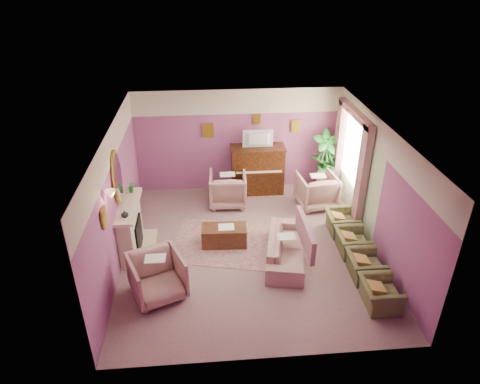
{
  "coord_description": "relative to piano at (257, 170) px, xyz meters",
  "views": [
    {
      "loc": [
        -0.87,
        -7.75,
        5.7
      ],
      "look_at": [
        -0.17,
        0.4,
        1.24
      ],
      "focal_mm": 32.0,
      "sensor_mm": 36.0,
      "label": 1
    }
  ],
  "objects": [
    {
      "name": "wall_right",
      "position": [
        2.25,
        -2.68,
        0.75
      ],
      "size": [
        0.02,
        6.0,
        2.8
      ],
      "primitive_type": "cube",
      "color": "#72437B",
      "rests_on": "floor"
    },
    {
      "name": "print_back_left",
      "position": [
        -1.3,
        0.28,
        1.07
      ],
      "size": [
        0.3,
        0.03,
        0.38
      ],
      "primitive_type": "cube",
      "color": "#B29924",
      "rests_on": "wall_back"
    },
    {
      "name": "wall_front",
      "position": [
        -0.5,
        -5.68,
        0.75
      ],
      "size": [
        5.5,
        0.02,
        2.8
      ],
      "primitive_type": "cube",
      "color": "#72437B",
      "rests_on": "floor"
    },
    {
      "name": "mantel_plant",
      "position": [
        -3.05,
        -1.93,
        0.64
      ],
      "size": [
        0.16,
        0.16,
        0.28
      ],
      "primitive_type": "imported",
      "color": "#237D2A",
      "rests_on": "mantel_shelf"
    },
    {
      "name": "fireplace_inset",
      "position": [
        -2.99,
        -2.48,
        -0.25
      ],
      "size": [
        0.18,
        0.72,
        0.68
      ],
      "primitive_type": "cube",
      "color": "black",
      "rests_on": "floor"
    },
    {
      "name": "sconce_shade",
      "position": [
        -3.12,
        -3.53,
        1.33
      ],
      "size": [
        0.2,
        0.2,
        0.16
      ],
      "primitive_type": "cone",
      "color": "#FFB789",
      "rests_on": "wall_left"
    },
    {
      "name": "pelmet",
      "position": [
        2.12,
        -1.13,
        1.91
      ],
      "size": [
        0.16,
        2.2,
        0.16
      ],
      "primitive_type": "cube",
      "color": "#98616C",
      "rests_on": "wall_right"
    },
    {
      "name": "mantel_shelf",
      "position": [
        -3.06,
        -2.48,
        0.47
      ],
      "size": [
        0.4,
        1.55,
        0.07
      ],
      "primitive_type": "cube",
      "color": "beige",
      "rests_on": "fireplace_surround"
    },
    {
      "name": "stripe_panel",
      "position": [
        2.23,
        -1.38,
        0.42
      ],
      "size": [
        0.01,
        3.0,
        2.15
      ],
      "primitive_type": "cube",
      "color": "#B4CF9D",
      "rests_on": "wall_right"
    },
    {
      "name": "table_paper",
      "position": [
        -1.0,
        -2.44,
        -0.2
      ],
      "size": [
        0.35,
        0.28,
        0.01
      ],
      "primitive_type": "cube",
      "color": "white",
      "rests_on": "coffee_table"
    },
    {
      "name": "mirror_glass",
      "position": [
        -3.17,
        -2.48,
        1.15
      ],
      "size": [
        0.01,
        0.6,
        1.06
      ],
      "primitive_type": "ellipsoid",
      "color": "silver",
      "rests_on": "wall_left"
    },
    {
      "name": "picture_rail_band",
      "position": [
        -0.5,
        0.31,
        1.82
      ],
      "size": [
        5.5,
        0.01,
        0.65
      ],
      "primitive_type": "cube",
      "color": "beige",
      "rests_on": "wall_back"
    },
    {
      "name": "floor",
      "position": [
        -0.5,
        -2.68,
        -0.65
      ],
      "size": [
        5.5,
        6.0,
        0.01
      ],
      "primitive_type": "cube",
      "color": "#826264",
      "rests_on": "ground"
    },
    {
      "name": "sofa_throw",
      "position": [
        0.64,
        -3.08,
        -0.05
      ],
      "size": [
        0.1,
        1.49,
        0.55
      ],
      "primitive_type": "cube",
      "color": "#98616C",
      "rests_on": "sofa"
    },
    {
      "name": "hearth",
      "position": [
        -2.89,
        -2.48,
        -0.64
      ],
      "size": [
        0.55,
        1.5,
        0.02
      ],
      "primitive_type": "cube",
      "color": "beige",
      "rests_on": "floor"
    },
    {
      "name": "area_rug",
      "position": [
        -0.95,
        -2.43,
        -0.64
      ],
      "size": [
        2.84,
        2.31,
        0.01
      ],
      "primitive_type": "cube",
      "rotation": [
        0.0,
        0.0,
        -0.22
      ],
      "color": "#9C6C69",
      "rests_on": "floor"
    },
    {
      "name": "floral_armchair_left",
      "position": [
        -0.85,
        -0.63,
        -0.16
      ],
      "size": [
        0.93,
        0.93,
        0.97
      ],
      "primitive_type": "imported",
      "color": "tan",
      "rests_on": "floor"
    },
    {
      "name": "piano_keyshelf",
      "position": [
        -0.0,
        -0.35,
        0.07
      ],
      "size": [
        1.3,
        0.12,
        0.06
      ],
      "primitive_type": "cube",
      "color": "#37190A",
      "rests_on": "piano"
    },
    {
      "name": "curtain_right",
      "position": [
        2.12,
        -0.21,
        0.65
      ],
      "size": [
        0.16,
        0.34,
        2.6
      ],
      "primitive_type": "cube",
      "color": "#98616C",
      "rests_on": "floor"
    },
    {
      "name": "mirror_frame",
      "position": [
        -3.2,
        -2.48,
        1.15
      ],
      "size": [
        0.04,
        0.72,
        1.2
      ],
      "primitive_type": "ellipsoid",
      "color": "#B29924",
      "rests_on": "wall_left"
    },
    {
      "name": "mantel_vase",
      "position": [
        -3.05,
        -2.98,
        0.58
      ],
      "size": [
        0.16,
        0.16,
        0.16
      ],
      "primitive_type": "imported",
      "color": "beige",
      "rests_on": "mantel_shelf"
    },
    {
      "name": "print_back_mid",
      "position": [
        0.0,
        0.28,
        1.35
      ],
      "size": [
        0.22,
        0.03,
        0.26
      ],
      "primitive_type": "cube",
      "color": "#B29924",
      "rests_on": "wall_back"
    },
    {
      "name": "wall_back",
      "position": [
        -0.5,
        0.32,
        0.75
      ],
      "size": [
        5.5,
        0.02,
        2.8
      ],
      "primitive_type": "cube",
      "color": "#72437B",
      "rests_on": "floor"
    },
    {
      "name": "piano",
      "position": [
        0.0,
        0.0,
        0.0
      ],
      "size": [
        1.4,
        0.6,
        1.3
      ],
      "primitive_type": "cube",
      "color": "#37190A",
      "rests_on": "floor"
    },
    {
      "name": "window_blind",
      "position": [
        2.2,
        -1.13,
        1.05
      ],
      "size": [
        0.03,
        1.4,
        1.8
      ],
      "primitive_type": "cube",
      "color": "beige",
      "rests_on": "wall_right"
    },
    {
      "name": "print_left_wall",
      "position": [
        -3.21,
        -3.88,
        1.07
      ],
      "size": [
        0.03,
        0.28,
        0.36
      ],
      "primitive_type": "cube",
      "color": "#B29924",
      "rests_on": "wall_left"
    },
    {
      "name": "piano_keys",
      "position": [
        0.0,
        -0.35,
        0.11
      ],
      "size": [
        1.2,
        0.08,
        0.02
      ],
      "primitive_type": "cube",
      "color": "#FFEECE",
      "rests_on": "piano"
    },
    {
      "name": "olive_chair_b",
      "position": [
        1.72,
        -3.82,
        -0.31
      ],
      "size": [
        0.55,
        0.79,
        0.68
      ],
      "primitive_type": "imported",
      "color": "brown",
      "rests_on": "floor"
    },
    {
      "name": "print_back_right",
      "position": [
        1.05,
        0.28,
        1.13
      ],
      "size": [
        0.26,
        0.03,
        0.34
      ],
      "primitive_type": "cube",
      "color": "#B29924",
      "rests_on": "wall_back"
    },
    {
      "name": "curtain_left",
      "position": [
        2.12,
        -2.05,
        0.65
      ],
      "size": [
        0.16,
        0.34,
        2.6
      ],
      "primitive_type": "cube",
      "color": "#98616C",
      "rests_on": "floor"
    },
    {
      "name": "floral_armchair_front",
      "position": [
        -2.39,
        -4.01,
        -0.16
      ],
      "size": [
        0.93,
        0.93,
        0.97
      ],
      "primitive_type": "imported",
      "color": "tan",
      "rests_on": "floor"
    },
    {
      "name": "palm_plant",
      "position": [
        1.81,
        -0.14,
        0.41
      ],
      "size": [
        0.76,
        0.76,
        1.44
      ],
      "primitive_type": "imported",
      "color": "#237D2A",
      "rests_on": "palm_pot"
    },
    {
      "name": "olive_chair_a",
      "position": [
        1.72,
        -4.64,
        -0.31
      ],
      "size": [
        0.55,
        0.79,
        0.68
      ],
      "primitive_type": "imported",
      "color": "brown",
      "rests_on": "floor"
    },
    {
      "name": "olive_chair_d",
      "position": [
        1.72,
        -2.18,
        -0.31
      ],
      "size": [
        0.55,
        0.79,
        0.68
      ],
      "primitive_type": "imported",
      "color": "brown",
      "rests_on": "floor"
    },
    {
      "name": "olive_chair_c",
      "position": [
        1.72,
        -3.0,
        -0.31
      ],
      "size": [
        0.55,
        0.79,
        0.68
      ],
      "primitive_type": "imported",
      "color": "brown",
      "rests_on": "floor"
    },
    {
      "name": "fireplace_surround",
      "position": [
        -3.09,
        -2.48,
        -0.1
      ],
      "size": [
        0.3,
        1.4,
        1.1
      ],
      "primitive_type": "cube",
      "color": "beige",
      "rests_on": "floor"
    },
    {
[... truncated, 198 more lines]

